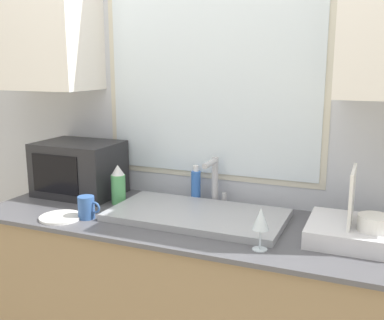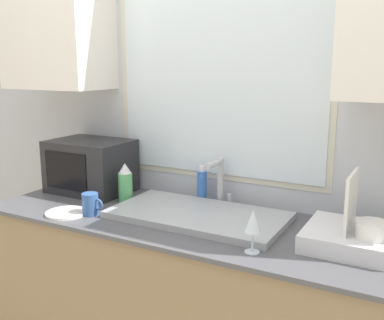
{
  "view_description": "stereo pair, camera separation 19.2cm",
  "coord_description": "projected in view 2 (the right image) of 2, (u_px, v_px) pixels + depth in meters",
  "views": [
    {
      "loc": [
        0.77,
        -1.44,
        1.58
      ],
      "look_at": [
        0.05,
        0.29,
        1.18
      ],
      "focal_mm": 42.0,
      "sensor_mm": 36.0,
      "label": 1
    },
    {
      "loc": [
        0.95,
        -1.36,
        1.58
      ],
      "look_at": [
        0.05,
        0.29,
        1.18
      ],
      "focal_mm": 42.0,
      "sensor_mm": 36.0,
      "label": 2
    }
  ],
  "objects": [
    {
      "name": "sink_basin",
      "position": [
        198.0,
        215.0,
        2.02
      ],
      "size": [
        0.79,
        0.41,
        0.03
      ],
      "color": "#9EA0A5",
      "rests_on": "countertop"
    },
    {
      "name": "wall_back",
      "position": [
        217.0,
        101.0,
        2.19
      ],
      "size": [
        6.0,
        0.38,
        2.6
      ],
      "color": "silver",
      "rests_on": "ground_plane"
    },
    {
      "name": "wine_glass",
      "position": [
        253.0,
        222.0,
        1.63
      ],
      "size": [
        0.06,
        0.06,
        0.16
      ],
      "color": "silver",
      "rests_on": "countertop"
    },
    {
      "name": "microwave",
      "position": [
        91.0,
        166.0,
        2.43
      ],
      "size": [
        0.42,
        0.31,
        0.28
      ],
      "color": "#232326",
      "rests_on": "countertop"
    },
    {
      "name": "soap_bottle",
      "position": [
        202.0,
        186.0,
        2.25
      ],
      "size": [
        0.05,
        0.05,
        0.19
      ],
      "color": "blue",
      "rests_on": "countertop"
    },
    {
      "name": "small_plate",
      "position": [
        66.0,
        213.0,
        2.08
      ],
      "size": [
        0.19,
        0.19,
        0.01
      ],
      "color": "white",
      "rests_on": "countertop"
    },
    {
      "name": "dish_rack",
      "position": [
        351.0,
        235.0,
        1.69
      ],
      "size": [
        0.32,
        0.33,
        0.29
      ],
      "color": "silver",
      "rests_on": "countertop"
    },
    {
      "name": "spray_bottle",
      "position": [
        125.0,
        183.0,
        2.26
      ],
      "size": [
        0.07,
        0.07,
        0.2
      ],
      "color": "#59B266",
      "rests_on": "countertop"
    },
    {
      "name": "mug_near_sink",
      "position": [
        91.0,
        204.0,
        2.06
      ],
      "size": [
        0.11,
        0.07,
        0.1
      ],
      "color": "#335999",
      "rests_on": "countertop"
    },
    {
      "name": "countertop",
      "position": [
        186.0,
        308.0,
        2.12
      ],
      "size": [
        1.9,
        0.67,
        0.9
      ],
      "color": "#8C7251",
      "rests_on": "ground_plane"
    },
    {
      "name": "faucet",
      "position": [
        220.0,
        178.0,
        2.18
      ],
      "size": [
        0.08,
        0.16,
        0.24
      ],
      "color": "#B7B7BC",
      "rests_on": "countertop"
    }
  ]
}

